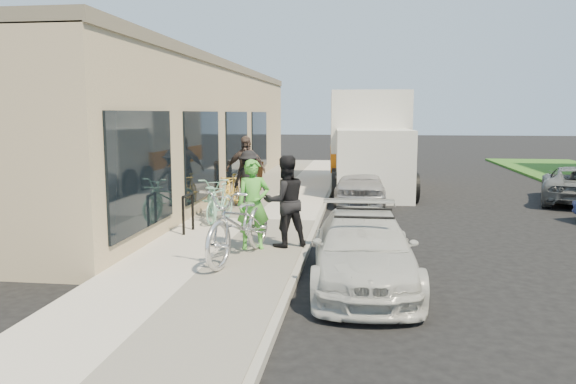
{
  "coord_description": "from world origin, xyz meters",
  "views": [
    {
      "loc": [
        0.59,
        -9.96,
        2.66
      ],
      "look_at": [
        -0.92,
        1.34,
        1.05
      ],
      "focal_mm": 35.0,
      "sensor_mm": 36.0,
      "label": 1
    }
  ],
  "objects": [
    {
      "name": "cruiser_bike_c",
      "position": [
        -2.86,
        4.54,
        0.6
      ],
      "size": [
        0.47,
        1.5,
        0.89
      ],
      "primitive_type": "imported",
      "rotation": [
        0.0,
        0.0,
        -0.03
      ],
      "color": "yellow",
      "rests_on": "sidewalk"
    },
    {
      "name": "tandem_bike",
      "position": [
        -1.48,
        -0.68,
        0.78
      ],
      "size": [
        1.33,
        2.54,
        1.27
      ],
      "primitive_type": "imported",
      "rotation": [
        0.0,
        0.0,
        -0.21
      ],
      "color": "silver",
      "rests_on": "sidewalk"
    },
    {
      "name": "sedan_white",
      "position": [
        0.63,
        -1.4,
        0.56
      ],
      "size": [
        1.76,
        3.92,
        1.15
      ],
      "rotation": [
        0.0,
        0.0,
        0.05
      ],
      "color": "#BBBBB7",
      "rests_on": "ground"
    },
    {
      "name": "sedan_silver",
      "position": [
        0.53,
        6.82,
        0.62
      ],
      "size": [
        1.47,
        3.63,
        1.24
      ],
      "primitive_type": "imported",
      "rotation": [
        0.0,
        0.0,
        0.0
      ],
      "color": "#9E9DA3",
      "rests_on": "ground"
    },
    {
      "name": "moving_truck",
      "position": [
        0.77,
        10.14,
        1.51
      ],
      "size": [
        2.99,
        7.07,
        3.4
      ],
      "rotation": [
        0.0,
        0.0,
        0.06
      ],
      "color": "silver",
      "rests_on": "ground"
    },
    {
      "name": "bystander_b",
      "position": [
        -2.58,
        5.03,
        1.1
      ],
      "size": [
        1.14,
        0.55,
        1.89
      ],
      "primitive_type": "imported",
      "rotation": [
        0.0,
        0.0,
        -0.08
      ],
      "color": "#51403A",
      "rests_on": "sidewalk"
    },
    {
      "name": "sandwich_board",
      "position": [
        -2.97,
        7.85,
        0.63
      ],
      "size": [
        0.69,
        0.69,
        0.93
      ],
      "rotation": [
        0.0,
        0.0,
        -0.25
      ],
      "color": "black",
      "rests_on": "sidewalk"
    },
    {
      "name": "man_standing",
      "position": [
        -0.84,
        0.36,
        1.01
      ],
      "size": [
        1.05,
        0.98,
        1.73
      ],
      "primitive_type": "imported",
      "rotation": [
        0.0,
        0.0,
        3.65
      ],
      "color": "black",
      "rests_on": "sidewalk"
    },
    {
      "name": "storefront",
      "position": [
        -5.24,
        7.99,
        2.12
      ],
      "size": [
        3.6,
        20.0,
        4.22
      ],
      "color": "#CAB08C",
      "rests_on": "ground"
    },
    {
      "name": "curb",
      "position": [
        -0.45,
        3.0,
        0.07
      ],
      "size": [
        0.12,
        34.0,
        0.13
      ],
      "primitive_type": "cube",
      "color": "gray",
      "rests_on": "ground"
    },
    {
      "name": "bystander_a",
      "position": [
        -2.4,
        4.6,
        0.91
      ],
      "size": [
        1.13,
        0.92,
        1.53
      ],
      "primitive_type": "imported",
      "rotation": [
        0.0,
        0.0,
        2.72
      ],
      "color": "black",
      "rests_on": "sidewalk"
    },
    {
      "name": "cruiser_bike_a",
      "position": [
        -2.68,
        2.57,
        0.59
      ],
      "size": [
        0.65,
        1.52,
        0.88
      ],
      "primitive_type": "imported",
      "rotation": [
        0.0,
        0.0,
        -0.17
      ],
      "color": "#7FBEA6",
      "rests_on": "sidewalk"
    },
    {
      "name": "woman_rider",
      "position": [
        -1.4,
        0.09,
        0.98
      ],
      "size": [
        0.7,
        0.56,
        1.67
      ],
      "primitive_type": "imported",
      "rotation": [
        0.0,
        0.0,
        0.29
      ],
      "color": "green",
      "rests_on": "sidewalk"
    },
    {
      "name": "cruiser_bike_b",
      "position": [
        -2.92,
        2.81,
        0.66
      ],
      "size": [
        1.28,
        2.06,
        1.02
      ],
      "primitive_type": "imported",
      "rotation": [
        0.0,
        0.0,
        0.34
      ],
      "color": "#7FBEA6",
      "rests_on": "sidewalk"
    },
    {
      "name": "bike_rack",
      "position": [
        -3.05,
        1.33,
        0.64
      ],
      "size": [
        0.1,
        0.58,
        0.82
      ],
      "rotation": [
        0.0,
        0.0,
        -0.08
      ],
      "color": "black",
      "rests_on": "sidewalk"
    },
    {
      "name": "ground",
      "position": [
        0.0,
        0.0,
        0.0
      ],
      "size": [
        120.0,
        120.0,
        0.0
      ],
      "primitive_type": "plane",
      "color": "black",
      "rests_on": "ground"
    },
    {
      "name": "sidewalk",
      "position": [
        -2.0,
        3.0,
        0.07
      ],
      "size": [
        3.0,
        34.0,
        0.15
      ],
      "primitive_type": "cube",
      "color": "#B4ADA2",
      "rests_on": "ground"
    },
    {
      "name": "far_car_gray",
      "position": [
        6.88,
        7.58,
        0.54
      ],
      "size": [
        2.86,
        4.27,
        1.09
      ],
      "primitive_type": "imported",
      "rotation": [
        0.0,
        0.0,
        2.85
      ],
      "color": "#5B5E60",
      "rests_on": "ground"
    }
  ]
}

